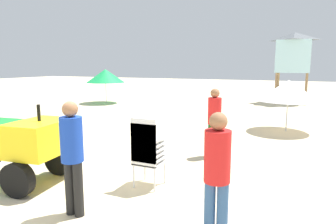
{
  "coord_description": "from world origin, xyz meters",
  "views": [
    {
      "loc": [
        3.97,
        -3.84,
        2.2
      ],
      "look_at": [
        0.64,
        3.58,
        0.91
      ],
      "focal_mm": 31.91,
      "sensor_mm": 36.0,
      "label": 1
    }
  ],
  "objects_px": {
    "utility_cart": "(5,140)",
    "lifeguard_near_right": "(72,151)",
    "lifeguard_near_center": "(217,170)",
    "lifeguard_tower": "(293,52)",
    "beach_umbrella_left": "(288,90)",
    "beach_umbrella_mid": "(105,76)",
    "lifeguard_near_left": "(214,118)",
    "stacked_plastic_chairs": "(147,148)",
    "surfboard_pile": "(21,133)"
  },
  "relations": [
    {
      "from": "lifeguard_near_right",
      "to": "beach_umbrella_mid",
      "type": "xyz_separation_m",
      "value": [
        -7.35,
        10.98,
        0.59
      ]
    },
    {
      "from": "surfboard_pile",
      "to": "lifeguard_near_right",
      "type": "bearing_deg",
      "value": -32.7
    },
    {
      "from": "utility_cart",
      "to": "stacked_plastic_chairs",
      "type": "relative_size",
      "value": 2.08
    },
    {
      "from": "surfboard_pile",
      "to": "utility_cart",
      "type": "bearing_deg",
      "value": -43.4
    },
    {
      "from": "utility_cart",
      "to": "lifeguard_near_left",
      "type": "height_order",
      "value": "lifeguard_near_left"
    },
    {
      "from": "utility_cart",
      "to": "beach_umbrella_mid",
      "type": "height_order",
      "value": "beach_umbrella_mid"
    },
    {
      "from": "utility_cart",
      "to": "lifeguard_tower",
      "type": "distance_m",
      "value": 15.71
    },
    {
      "from": "lifeguard_tower",
      "to": "beach_umbrella_left",
      "type": "xyz_separation_m",
      "value": [
        0.17,
        -8.17,
        -1.52
      ]
    },
    {
      "from": "stacked_plastic_chairs",
      "to": "beach_umbrella_left",
      "type": "bearing_deg",
      "value": 71.06
    },
    {
      "from": "surfboard_pile",
      "to": "lifeguard_tower",
      "type": "relative_size",
      "value": 0.65
    },
    {
      "from": "lifeguard_near_right",
      "to": "beach_umbrella_left",
      "type": "bearing_deg",
      "value": 70.67
    },
    {
      "from": "stacked_plastic_chairs",
      "to": "surfboard_pile",
      "type": "relative_size",
      "value": 0.5
    },
    {
      "from": "surfboard_pile",
      "to": "beach_umbrella_left",
      "type": "relative_size",
      "value": 1.32
    },
    {
      "from": "utility_cart",
      "to": "lifeguard_near_right",
      "type": "relative_size",
      "value": 1.58
    },
    {
      "from": "lifeguard_near_center",
      "to": "utility_cart",
      "type": "bearing_deg",
      "value": 175.01
    },
    {
      "from": "lifeguard_near_left",
      "to": "beach_umbrella_mid",
      "type": "height_order",
      "value": "beach_umbrella_mid"
    },
    {
      "from": "lifeguard_near_center",
      "to": "lifeguard_tower",
      "type": "bearing_deg",
      "value": 88.85
    },
    {
      "from": "beach_umbrella_mid",
      "to": "surfboard_pile",
      "type": "bearing_deg",
      "value": -72.11
    },
    {
      "from": "lifeguard_near_right",
      "to": "lifeguard_near_left",
      "type": "bearing_deg",
      "value": 73.21
    },
    {
      "from": "beach_umbrella_mid",
      "to": "stacked_plastic_chairs",
      "type": "bearing_deg",
      "value": -50.92
    },
    {
      "from": "lifeguard_near_left",
      "to": "lifeguard_near_center",
      "type": "xyz_separation_m",
      "value": [
        0.99,
        -3.46,
        0.0
      ]
    },
    {
      "from": "utility_cart",
      "to": "surfboard_pile",
      "type": "relative_size",
      "value": 1.03
    },
    {
      "from": "surfboard_pile",
      "to": "lifeguard_near_center",
      "type": "bearing_deg",
      "value": -22.97
    },
    {
      "from": "lifeguard_near_center",
      "to": "beach_umbrella_mid",
      "type": "bearing_deg",
      "value": 131.09
    },
    {
      "from": "utility_cart",
      "to": "surfboard_pile",
      "type": "height_order",
      "value": "utility_cart"
    },
    {
      "from": "lifeguard_near_left",
      "to": "lifeguard_tower",
      "type": "distance_m",
      "value": 12.04
    },
    {
      "from": "utility_cart",
      "to": "beach_umbrella_mid",
      "type": "bearing_deg",
      "value": 116.66
    },
    {
      "from": "lifeguard_near_left",
      "to": "beach_umbrella_mid",
      "type": "distance_m",
      "value": 11.22
    },
    {
      "from": "beach_umbrella_left",
      "to": "beach_umbrella_mid",
      "type": "height_order",
      "value": "beach_umbrella_mid"
    },
    {
      "from": "beach_umbrella_left",
      "to": "utility_cart",
      "type": "bearing_deg",
      "value": -124.64
    },
    {
      "from": "lifeguard_near_center",
      "to": "beach_umbrella_mid",
      "type": "distance_m",
      "value": 14.36
    },
    {
      "from": "stacked_plastic_chairs",
      "to": "utility_cart",
      "type": "bearing_deg",
      "value": -163.43
    },
    {
      "from": "lifeguard_near_right",
      "to": "beach_umbrella_left",
      "type": "distance_m",
      "value": 7.72
    },
    {
      "from": "beach_umbrella_left",
      "to": "lifeguard_near_right",
      "type": "bearing_deg",
      "value": -109.33
    },
    {
      "from": "lifeguard_near_right",
      "to": "surfboard_pile",
      "type": "bearing_deg",
      "value": 147.3
    },
    {
      "from": "lifeguard_near_center",
      "to": "lifeguard_near_right",
      "type": "xyz_separation_m",
      "value": [
        -2.08,
        -0.17,
        0.03
      ]
    },
    {
      "from": "utility_cart",
      "to": "surfboard_pile",
      "type": "bearing_deg",
      "value": 136.6
    },
    {
      "from": "lifeguard_tower",
      "to": "beach_umbrella_left",
      "type": "bearing_deg",
      "value": -88.84
    },
    {
      "from": "lifeguard_near_left",
      "to": "lifeguard_near_right",
      "type": "height_order",
      "value": "lifeguard_near_right"
    },
    {
      "from": "lifeguard_near_right",
      "to": "lifeguard_tower",
      "type": "height_order",
      "value": "lifeguard_tower"
    },
    {
      "from": "utility_cart",
      "to": "lifeguard_tower",
      "type": "bearing_deg",
      "value": 73.23
    },
    {
      "from": "utility_cart",
      "to": "lifeguard_near_right",
      "type": "distance_m",
      "value": 2.18
    },
    {
      "from": "surfboard_pile",
      "to": "lifeguard_near_right",
      "type": "xyz_separation_m",
      "value": [
        4.8,
        -3.08,
        0.85
      ]
    },
    {
      "from": "surfboard_pile",
      "to": "lifeguard_near_right",
      "type": "relative_size",
      "value": 1.53
    },
    {
      "from": "utility_cart",
      "to": "stacked_plastic_chairs",
      "type": "distance_m",
      "value": 2.72
    },
    {
      "from": "beach_umbrella_mid",
      "to": "lifeguard_near_center",
      "type": "bearing_deg",
      "value": -48.91
    },
    {
      "from": "surfboard_pile",
      "to": "beach_umbrella_left",
      "type": "xyz_separation_m",
      "value": [
        7.35,
        4.19,
        1.25
      ]
    },
    {
      "from": "beach_umbrella_mid",
      "to": "lifeguard_near_left",
      "type": "bearing_deg",
      "value": -41.06
    },
    {
      "from": "stacked_plastic_chairs",
      "to": "lifeguard_near_center",
      "type": "bearing_deg",
      "value": -35.96
    },
    {
      "from": "lifeguard_near_right",
      "to": "stacked_plastic_chairs",
      "type": "bearing_deg",
      "value": 68.89
    }
  ]
}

